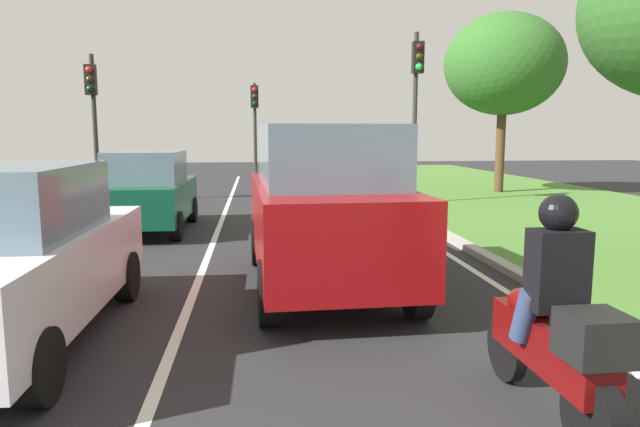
% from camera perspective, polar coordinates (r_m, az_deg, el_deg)
% --- Properties ---
extents(ground_plane, '(60.00, 60.00, 0.00)m').
position_cam_1_polar(ground_plane, '(12.93, -7.09, -1.68)').
color(ground_plane, '#262628').
extents(lane_line_center, '(0.12, 32.00, 0.01)m').
position_cam_1_polar(lane_line_center, '(12.96, -10.19, -1.71)').
color(lane_line_center, silver).
rests_on(lane_line_center, ground).
extents(lane_line_right_edge, '(0.12, 32.00, 0.01)m').
position_cam_1_polar(lane_line_right_edge, '(13.37, 8.53, -1.37)').
color(lane_line_right_edge, silver).
rests_on(lane_line_right_edge, ground).
extents(grass_verge_right, '(9.00, 48.00, 0.06)m').
position_cam_1_polar(grass_verge_right, '(15.37, 26.47, -0.81)').
color(grass_verge_right, '#47752D').
rests_on(grass_verge_right, ground).
extents(curb_right, '(0.24, 48.00, 0.12)m').
position_cam_1_polar(curb_right, '(13.50, 10.58, -1.08)').
color(curb_right, '#9E9B93').
rests_on(curb_right, ground).
extents(car_suv_ahead, '(2.09, 4.56, 2.28)m').
position_cam_1_polar(car_suv_ahead, '(7.94, 0.46, 0.75)').
color(car_suv_ahead, maroon).
rests_on(car_suv_ahead, ground).
extents(car_sedan_left_lane, '(1.90, 4.33, 1.86)m').
position_cam_1_polar(car_sedan_left_lane, '(6.66, -28.77, -3.85)').
color(car_sedan_left_lane, silver).
rests_on(car_sedan_left_lane, ground).
extents(car_hatchback_far, '(1.78, 3.72, 1.78)m').
position_cam_1_polar(car_hatchback_far, '(13.14, -16.74, 2.08)').
color(car_hatchback_far, '#0C472D').
rests_on(car_hatchback_far, ground).
extents(motorcycle, '(0.40, 1.90, 1.01)m').
position_cam_1_polar(motorcycle, '(4.71, 22.33, -12.53)').
color(motorcycle, '#590A0A').
rests_on(motorcycle, ground).
extents(rider_person, '(0.50, 0.40, 1.16)m').
position_cam_1_polar(rider_person, '(4.58, 22.44, -5.04)').
color(rider_person, black).
rests_on(rider_person, ground).
extents(traffic_light_near_right, '(0.32, 0.50, 5.09)m').
position_cam_1_polar(traffic_light_near_right, '(17.40, 9.60, 12.05)').
color(traffic_light_near_right, '#2D2D2D').
rests_on(traffic_light_near_right, ground).
extents(traffic_light_overhead_left, '(0.32, 0.50, 4.54)m').
position_cam_1_polar(traffic_light_overhead_left, '(18.93, -21.76, 10.09)').
color(traffic_light_overhead_left, '#2D2D2D').
rests_on(traffic_light_overhead_left, ground).
extents(traffic_light_far_median, '(0.32, 0.50, 4.21)m').
position_cam_1_polar(traffic_light_far_median, '(24.23, -6.53, 9.80)').
color(traffic_light_far_median, '#2D2D2D').
rests_on(traffic_light_far_median, ground).
extents(tree_roadside_far, '(4.14, 4.14, 6.30)m').
position_cam_1_polar(tree_roadside_far, '(21.59, 17.90, 13.95)').
color(tree_roadside_far, '#4C331E').
rests_on(tree_roadside_far, ground).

